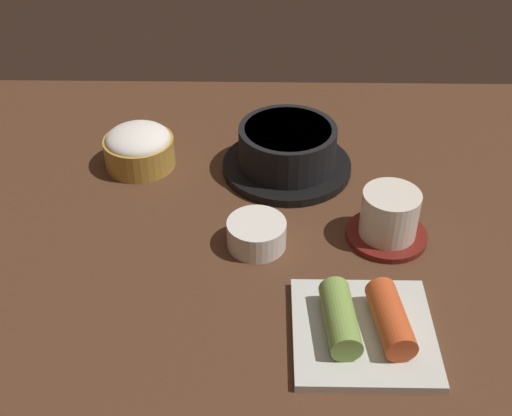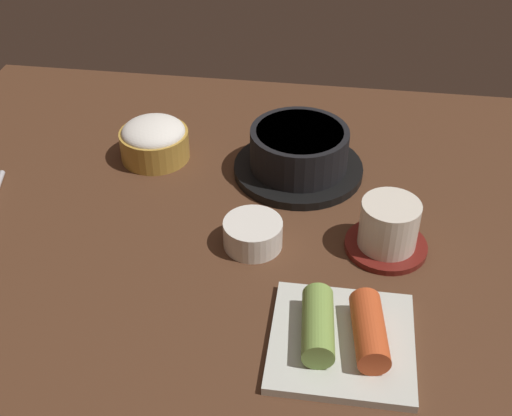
% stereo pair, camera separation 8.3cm
% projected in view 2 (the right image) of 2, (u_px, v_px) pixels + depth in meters
% --- Properties ---
extents(dining_table, '(1.00, 0.76, 0.02)m').
position_uv_depth(dining_table, '(243.00, 222.00, 0.87)').
color(dining_table, '#4C2D1C').
rests_on(dining_table, ground).
extents(stone_pot, '(0.18, 0.18, 0.07)m').
position_uv_depth(stone_pot, '(299.00, 153.00, 0.93)').
color(stone_pot, black).
rests_on(stone_pot, dining_table).
extents(rice_bowl, '(0.10, 0.10, 0.06)m').
position_uv_depth(rice_bowl, '(154.00, 140.00, 0.96)').
color(rice_bowl, '#B78C38').
rests_on(rice_bowl, dining_table).
extents(tea_cup_with_saucer, '(0.10, 0.10, 0.07)m').
position_uv_depth(tea_cup_with_saucer, '(388.00, 228.00, 0.80)').
color(tea_cup_with_saucer, maroon).
rests_on(tea_cup_with_saucer, dining_table).
extents(banchan_cup_center, '(0.07, 0.07, 0.03)m').
position_uv_depth(banchan_cup_center, '(253.00, 233.00, 0.81)').
color(banchan_cup_center, white).
rests_on(banchan_cup_center, dining_table).
extents(kimchi_plate, '(0.15, 0.15, 0.04)m').
position_uv_depth(kimchi_plate, '(343.00, 335.00, 0.69)').
color(kimchi_plate, silver).
rests_on(kimchi_plate, dining_table).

